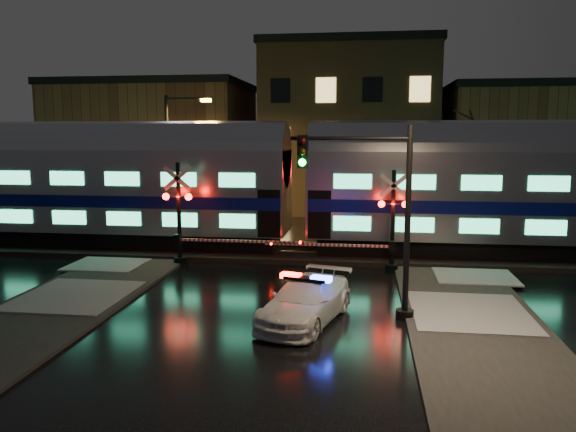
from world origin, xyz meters
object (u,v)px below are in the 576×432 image
object	(u,v)px
police_car	(306,301)
crossing_signal_right	(384,230)
traffic_light	(376,218)
crossing_signal_left	(187,223)
streetlight	(172,156)

from	to	relation	value
police_car	crossing_signal_right	xyz separation A→B (m)	(2.47, 6.52, 1.07)
police_car	traffic_light	world-z (taller)	traffic_light
crossing_signal_right	traffic_light	bearing A→B (deg)	-94.15
crossing_signal_left	traffic_light	distance (m)	9.89
police_car	crossing_signal_right	size ratio (longest dim) A/B	0.81
police_car	crossing_signal_left	xyz separation A→B (m)	(-5.76, 6.53, 1.17)
police_car	crossing_signal_right	world-z (taller)	crossing_signal_right
crossing_signal_left	streetlight	bearing A→B (deg)	113.33
crossing_signal_right	streetlight	world-z (taller)	streetlight
traffic_light	police_car	bearing A→B (deg)	-173.58
police_car	streetlight	size ratio (longest dim) A/B	0.63
police_car	traffic_light	xyz separation A→B (m)	(2.04, 0.60, 2.45)
police_car	streetlight	world-z (taller)	streetlight
crossing_signal_right	streetlight	xyz separation A→B (m)	(-11.12, 6.69, 2.68)
crossing_signal_left	traffic_light	bearing A→B (deg)	-37.22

